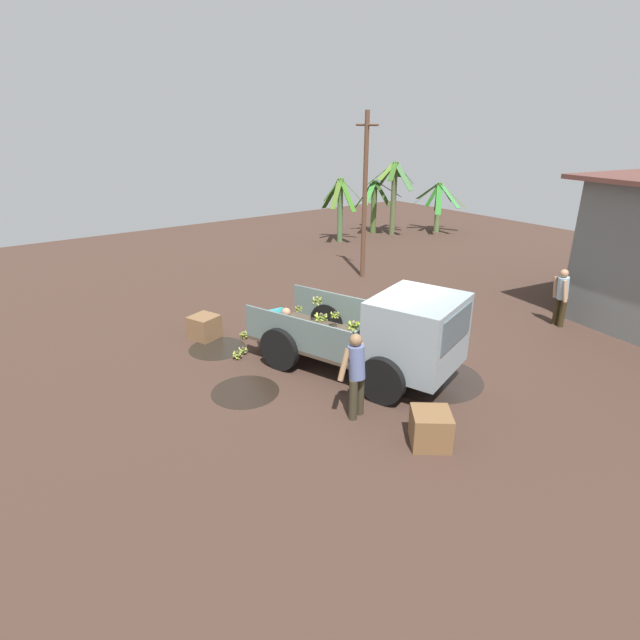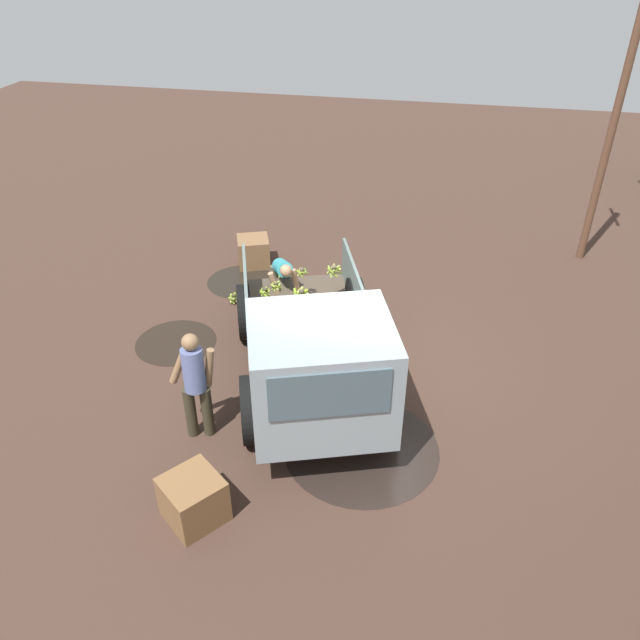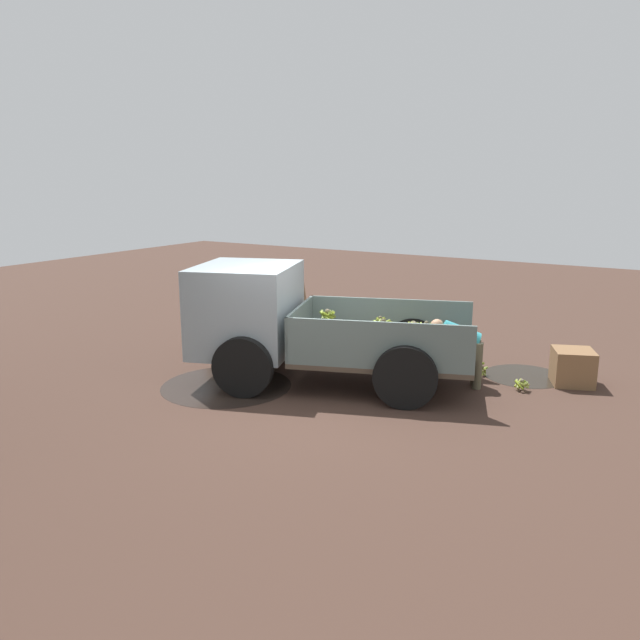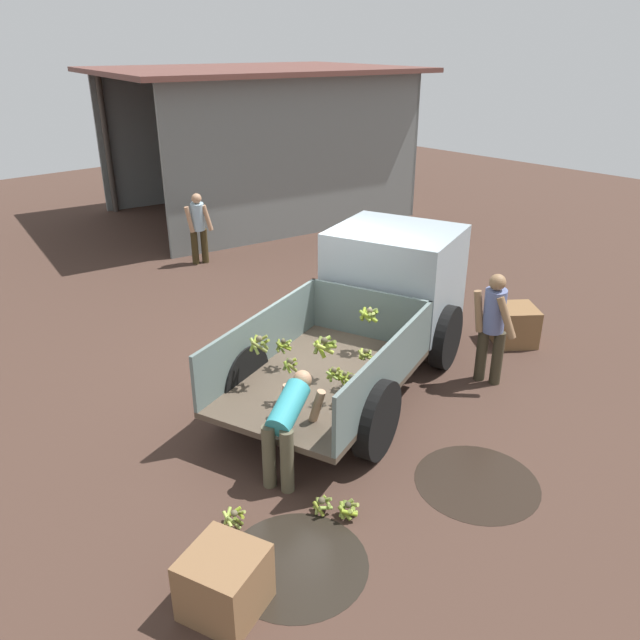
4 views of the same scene
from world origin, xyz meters
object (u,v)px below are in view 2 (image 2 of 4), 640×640
object	(u,v)px
cargo_truck	(316,361)
person_foreground_visitor	(195,381)
person_worker_loading	(282,275)
utility_pole	(613,125)
banana_bunch_on_ground_2	(234,298)
banana_bunch_on_ground_1	(282,277)
wooden_crate_0	(253,251)
banana_bunch_on_ground_0	(249,295)
wooden_crate_1	(193,499)

from	to	relation	value
cargo_truck	person_foreground_visitor	bearing A→B (deg)	-87.67
person_foreground_visitor	person_worker_loading	world-z (taller)	person_foreground_visitor
utility_pole	person_worker_loading	distance (m)	7.00
banana_bunch_on_ground_2	banana_bunch_on_ground_1	bearing A→B (deg)	143.92
wooden_crate_0	person_foreground_visitor	bearing A→B (deg)	8.61
person_foreground_visitor	banana_bunch_on_ground_1	distance (m)	4.50
banana_bunch_on_ground_0	banana_bunch_on_ground_2	distance (m)	0.28
cargo_truck	person_worker_loading	distance (m)	3.15
utility_pole	banana_bunch_on_ground_0	xyz separation A→B (m)	(3.22, -6.49, -2.73)
cargo_truck	person_foreground_visitor	world-z (taller)	cargo_truck
person_foreground_visitor	banana_bunch_on_ground_1	xyz separation A→B (m)	(-4.43, 0.02, -0.81)
banana_bunch_on_ground_2	person_worker_loading	bearing A→B (deg)	89.92
person_worker_loading	utility_pole	bearing A→B (deg)	94.94
utility_pole	person_worker_loading	world-z (taller)	utility_pole
cargo_truck	utility_pole	size ratio (longest dim) A/B	0.89
banana_bunch_on_ground_2	wooden_crate_0	bearing A→B (deg)	-176.54
utility_pole	wooden_crate_1	size ratio (longest dim) A/B	8.42
cargo_truck	person_worker_loading	xyz separation A→B (m)	(-2.87, -1.26, -0.34)
utility_pole	wooden_crate_0	bearing A→B (deg)	-75.39
banana_bunch_on_ground_1	wooden_crate_0	world-z (taller)	wooden_crate_0
cargo_truck	wooden_crate_0	distance (m)	5.08
utility_pole	banana_bunch_on_ground_1	size ratio (longest dim) A/B	22.52
utility_pole	person_worker_loading	xyz separation A→B (m)	(3.36, -5.76, -2.13)
cargo_truck	utility_pole	distance (m)	7.89
banana_bunch_on_ground_0	wooden_crate_1	world-z (taller)	wooden_crate_1
utility_pole	banana_bunch_on_ground_2	size ratio (longest dim) A/B	22.04
cargo_truck	wooden_crate_1	size ratio (longest dim) A/B	7.53
banana_bunch_on_ground_1	wooden_crate_1	size ratio (longest dim) A/B	0.37
cargo_truck	person_worker_loading	size ratio (longest dim) A/B	4.36
cargo_truck	wooden_crate_0	xyz separation A→B (m)	(-4.45, -2.32, -0.76)
utility_pole	wooden_crate_0	xyz separation A→B (m)	(1.78, -6.82, -2.55)
person_worker_loading	banana_bunch_on_ground_2	bearing A→B (deg)	-115.45
cargo_truck	banana_bunch_on_ground_2	distance (m)	3.75
banana_bunch_on_ground_2	wooden_crate_1	size ratio (longest dim) A/B	0.38
person_worker_loading	person_foreground_visitor	bearing A→B (deg)	-30.20
person_foreground_visitor	wooden_crate_1	bearing A→B (deg)	-178.67
wooden_crate_0	wooden_crate_1	distance (m)	6.63
cargo_truck	banana_bunch_on_ground_2	size ratio (longest dim) A/B	19.72
utility_pole	person_foreground_visitor	distance (m)	9.34
banana_bunch_on_ground_0	banana_bunch_on_ground_1	bearing A→B (deg)	150.55
utility_pole	person_worker_loading	bearing A→B (deg)	-59.69
person_worker_loading	wooden_crate_0	xyz separation A→B (m)	(-1.59, -1.06, -0.41)
cargo_truck	banana_bunch_on_ground_2	xyz separation A→B (m)	(-2.87, -2.23, -0.95)
wooden_crate_0	cargo_truck	bearing A→B (deg)	27.55
person_worker_loading	banana_bunch_on_ground_0	bearing A→B (deg)	-126.76
wooden_crate_1	person_foreground_visitor	bearing A→B (deg)	-161.78
person_foreground_visitor	wooden_crate_1	xyz separation A→B (m)	(1.44, 0.47, -0.62)
banana_bunch_on_ground_2	wooden_crate_0	xyz separation A→B (m)	(-1.59, -0.10, 0.19)
utility_pole	banana_bunch_on_ground_0	size ratio (longest dim) A/B	23.06
person_worker_loading	wooden_crate_0	world-z (taller)	person_worker_loading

